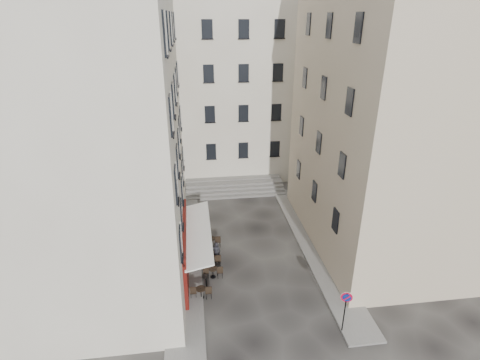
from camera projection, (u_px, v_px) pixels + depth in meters
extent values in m
plane|color=black|center=(258.00, 277.00, 23.50)|extent=(90.00, 90.00, 0.00)
cube|color=slate|center=(186.00, 245.00, 26.57)|extent=(2.00, 22.00, 0.12)
cube|color=slate|center=(313.00, 244.00, 26.73)|extent=(2.00, 18.00, 0.12)
cube|color=beige|center=(67.00, 114.00, 20.93)|extent=(12.00, 16.00, 20.00)
cube|color=#BFAD8E|center=(410.00, 117.00, 24.27)|extent=(12.00, 14.00, 18.00)
cube|color=beige|center=(217.00, 82.00, 36.97)|extent=(18.00, 10.00, 18.00)
cube|color=#450C09|center=(185.00, 249.00, 23.17)|extent=(0.25, 7.00, 3.50)
cube|color=black|center=(186.00, 254.00, 23.32)|extent=(0.06, 3.85, 2.00)
cube|color=white|center=(198.00, 232.00, 22.79)|extent=(1.58, 7.30, 0.41)
cube|color=#64625F|center=(235.00, 193.00, 34.25)|extent=(9.00, 1.80, 0.20)
cube|color=#64625F|center=(235.00, 189.00, 34.58)|extent=(9.00, 1.80, 0.20)
cube|color=#64625F|center=(234.00, 185.00, 34.90)|extent=(9.00, 1.80, 0.20)
cube|color=#64625F|center=(234.00, 181.00, 35.23)|extent=(9.00, 1.80, 0.20)
cylinder|color=black|center=(207.00, 286.00, 22.03)|extent=(0.10, 0.10, 0.90)
sphere|color=black|center=(206.00, 279.00, 21.84)|extent=(0.12, 0.12, 0.12)
cylinder|color=black|center=(204.00, 252.00, 25.20)|extent=(0.10, 0.10, 0.90)
sphere|color=black|center=(204.00, 246.00, 25.01)|extent=(0.12, 0.12, 0.12)
cylinder|color=black|center=(202.00, 225.00, 28.37)|extent=(0.10, 0.10, 0.90)
sphere|color=black|center=(202.00, 220.00, 28.18)|extent=(0.12, 0.12, 0.12)
cylinder|color=black|center=(344.00, 313.00, 18.91)|extent=(0.06, 0.06, 2.52)
cylinder|color=red|center=(347.00, 297.00, 18.50)|extent=(0.56, 0.21, 0.58)
cylinder|color=navy|center=(347.00, 298.00, 18.47)|extent=(0.41, 0.17, 0.42)
cube|color=red|center=(347.00, 298.00, 18.45)|extent=(0.33, 0.13, 0.34)
cylinder|color=black|center=(201.00, 297.00, 21.68)|extent=(0.35, 0.35, 0.02)
cylinder|color=black|center=(201.00, 293.00, 21.55)|extent=(0.05, 0.05, 0.68)
cylinder|color=black|center=(201.00, 289.00, 21.42)|extent=(0.58, 0.58, 0.04)
cube|color=black|center=(209.00, 292.00, 21.58)|extent=(0.37, 0.37, 0.87)
cube|color=black|center=(193.00, 292.00, 21.56)|extent=(0.37, 0.37, 0.87)
cylinder|color=black|center=(213.00, 277.00, 23.37)|extent=(0.34, 0.34, 0.02)
cylinder|color=black|center=(213.00, 273.00, 23.24)|extent=(0.05, 0.05, 0.67)
cylinder|color=black|center=(213.00, 269.00, 23.12)|extent=(0.57, 0.57, 0.04)
cube|color=black|center=(220.00, 272.00, 23.28)|extent=(0.36, 0.36, 0.86)
cube|color=black|center=(206.00, 272.00, 23.26)|extent=(0.36, 0.36, 0.86)
cylinder|color=black|center=(211.00, 265.00, 24.45)|extent=(0.35, 0.35, 0.02)
cylinder|color=black|center=(211.00, 261.00, 24.32)|extent=(0.05, 0.05, 0.69)
cylinder|color=black|center=(211.00, 257.00, 24.19)|extent=(0.59, 0.59, 0.04)
cube|color=black|center=(218.00, 260.00, 24.35)|extent=(0.37, 0.37, 0.89)
cube|color=black|center=(204.00, 260.00, 24.33)|extent=(0.37, 0.37, 0.89)
cylinder|color=black|center=(211.00, 246.00, 26.45)|extent=(0.36, 0.36, 0.02)
cylinder|color=black|center=(211.00, 242.00, 26.32)|extent=(0.05, 0.05, 0.71)
cylinder|color=black|center=(211.00, 238.00, 26.18)|extent=(0.60, 0.60, 0.04)
cube|color=black|center=(218.00, 241.00, 26.35)|extent=(0.38, 0.38, 0.91)
cube|color=black|center=(205.00, 241.00, 26.33)|extent=(0.38, 0.38, 0.91)
cylinder|color=black|center=(198.00, 236.00, 27.69)|extent=(0.33, 0.33, 0.02)
cylinder|color=black|center=(198.00, 232.00, 27.57)|extent=(0.05, 0.05, 0.65)
cylinder|color=black|center=(198.00, 229.00, 27.45)|extent=(0.56, 0.56, 0.04)
cube|color=black|center=(204.00, 232.00, 27.60)|extent=(0.35, 0.35, 0.84)
cube|color=black|center=(192.00, 232.00, 27.58)|extent=(0.35, 0.35, 0.84)
imported|color=black|center=(216.00, 252.00, 24.55)|extent=(0.57, 0.38, 1.55)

